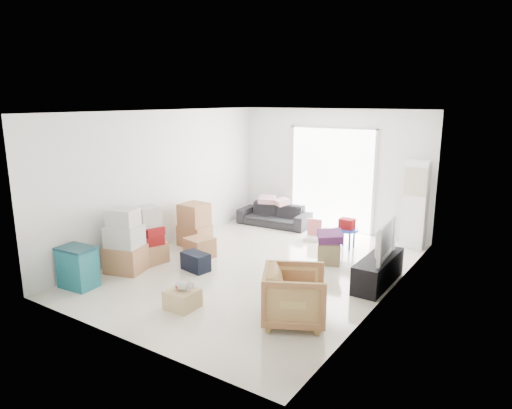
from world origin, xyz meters
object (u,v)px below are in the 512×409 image
object	(u,v)px
ac_tower	(415,204)
sofa	(274,212)
kids_table	(347,227)
armchair	(295,293)
ottoman	(329,253)
tv_console	(378,270)
television	(379,253)
storage_bins	(78,267)
wood_crate	(183,299)

from	to	relation	value
ac_tower	sofa	distance (m)	3.20
kids_table	ac_tower	bearing A→B (deg)	36.26
armchair	ottoman	bearing A→B (deg)	-14.05
ottoman	tv_console	bearing A→B (deg)	-23.32
ac_tower	kids_table	distance (m)	1.42
television	ottoman	xyz separation A→B (m)	(-1.05, 0.45, -0.32)
ac_tower	sofa	bearing A→B (deg)	-177.27
ac_tower	ottoman	xyz separation A→B (m)	(-1.00, -1.77, -0.68)
tv_console	television	bearing A→B (deg)	0.00
storage_bins	wood_crate	distance (m)	1.91
tv_console	armchair	world-z (taller)	armchair
sofa	ottoman	distance (m)	2.69
television	sofa	distance (m)	3.82
storage_bins	wood_crate	world-z (taller)	storage_bins
ac_tower	ottoman	size ratio (longest dim) A/B	4.43
wood_crate	kids_table	bearing A→B (deg)	76.77
television	ac_tower	bearing A→B (deg)	-3.40
ac_tower	armchair	bearing A→B (deg)	-96.18
sofa	armchair	distance (m)	4.79
armchair	wood_crate	distance (m)	1.63
sofa	kids_table	bearing A→B (deg)	-20.87
kids_table	wood_crate	world-z (taller)	kids_table
tv_console	wood_crate	distance (m)	3.12
storage_bins	ottoman	bearing A→B (deg)	48.09
wood_crate	armchair	bearing A→B (deg)	17.90
television	ottoman	world-z (taller)	television
television	armchair	bearing A→B (deg)	160.55
television	armchair	world-z (taller)	armchair
television	sofa	world-z (taller)	sofa
tv_console	ottoman	size ratio (longest dim) A/B	3.45
armchair	ottoman	world-z (taller)	armchair
television	storage_bins	bearing A→B (deg)	120.17
sofa	ottoman	bearing A→B (deg)	-40.65
ac_tower	tv_console	bearing A→B (deg)	-88.71
tv_console	kids_table	distance (m)	1.84
armchair	ac_tower	bearing A→B (deg)	-33.75
ac_tower	storage_bins	size ratio (longest dim) A/B	2.66
armchair	tv_console	bearing A→B (deg)	-42.33
storage_bins	ottoman	xyz separation A→B (m)	(2.85, 3.17, -0.13)
ottoman	kids_table	world-z (taller)	kids_table
ottoman	armchair	bearing A→B (deg)	-76.48
ottoman	wood_crate	xyz separation A→B (m)	(-0.97, -2.82, -0.06)
storage_bins	armchair	bearing A→B (deg)	13.89
storage_bins	ottoman	distance (m)	4.26
armchair	ottoman	distance (m)	2.40
armchair	ottoman	xyz separation A→B (m)	(-0.56, 2.33, -0.21)
tv_console	kids_table	bearing A→B (deg)	128.36
wood_crate	ottoman	bearing A→B (deg)	70.98
sofa	kids_table	distance (m)	2.17
ac_tower	tv_console	distance (m)	2.32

